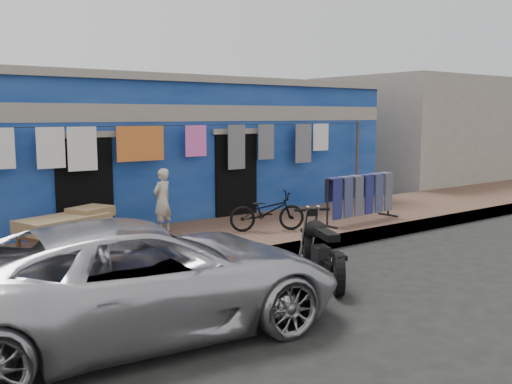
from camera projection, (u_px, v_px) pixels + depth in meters
name	position (u px, v px, depth m)	size (l,w,h in m)	color
ground	(335.00, 280.00, 8.72)	(80.00, 80.00, 0.00)	black
sidewalk	(225.00, 239.00, 11.07)	(28.00, 3.00, 0.25)	brown
curb	(272.00, 253.00, 9.92)	(28.00, 0.10, 0.25)	gray
building	(134.00, 149.00, 14.02)	(12.20, 5.20, 3.36)	navy
neighbor_right	(416.00, 132.00, 20.56)	(6.00, 5.00, 3.80)	#9E9384
clothesline	(171.00, 149.00, 11.56)	(10.06, 0.06, 2.10)	brown
car	(140.00, 276.00, 6.50)	(2.22, 4.88, 1.37)	#BCBBC0
seated_person	(162.00, 200.00, 11.04)	(0.45, 0.30, 1.24)	beige
bicycle	(267.00, 207.00, 11.15)	(0.52, 1.47, 0.95)	black
motorcycle	(322.00, 248.00, 8.55)	(1.16, 1.73, 1.06)	black
charpoy	(74.00, 230.00, 9.69)	(2.05, 1.40, 0.63)	brown
jeans_rack	(360.00, 197.00, 12.17)	(2.16, 0.56, 1.03)	black
litter_a	(249.00, 269.00, 9.21)	(0.18, 0.14, 0.08)	silver
litter_b	(306.00, 258.00, 9.95)	(0.15, 0.11, 0.08)	silver
litter_c	(262.00, 272.00, 9.05)	(0.18, 0.14, 0.07)	silver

